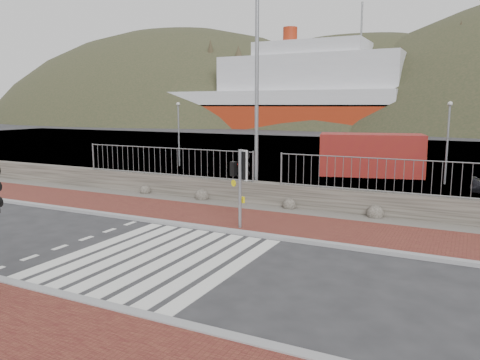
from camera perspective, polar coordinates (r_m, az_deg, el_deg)
The scene contains 15 objects.
ground at distance 12.54m, azimuth -9.95°, elevation -9.33°, with size 220.00×220.00×0.00m, color #28282B.
sidewalk_far at distance 16.22m, azimuth -0.46°, elevation -4.80°, with size 40.00×3.00×0.08m, color brown.
kerb_near at distance 10.43m, azimuth -20.06°, elevation -13.36°, with size 40.00×0.25×0.12m, color gray.
kerb_far at distance 14.94m, azimuth -3.08°, elevation -5.99°, with size 40.00×0.25×0.12m, color gray.
zebra_crossing at distance 12.54m, azimuth -9.96°, elevation -9.31°, with size 4.62×5.60×0.01m.
gravel_strip at distance 17.98m, azimuth 2.45°, elevation -3.45°, with size 40.00×1.50×0.06m, color #59544C.
stone_wall at distance 18.61m, azimuth 3.46°, elevation -1.71°, with size 40.00×0.60×0.90m, color #423F36.
railing at distance 18.27m, azimuth 3.32°, elevation 2.44°, with size 18.07×0.07×1.22m.
quay at distance 38.30m, azimuth 15.67°, elevation 2.87°, with size 120.00×40.00×0.50m, color #4C4C4F.
water at distance 72.88m, azimuth 20.98°, elevation 5.42°, with size 220.00×50.00×0.05m, color #3F4C54.
ferry at distance 83.71m, azimuth 4.28°, elevation 10.06°, with size 50.00×16.00×20.00m.
hills_backdrop at distance 101.10m, azimuth 25.51°, elevation -7.29°, with size 254.00×90.00×100.00m.
traffic_signal_far at distance 14.66m, azimuth -0.09°, elevation 0.99°, with size 0.63×0.41×2.58m.
streetlight at distance 19.30m, azimuth 2.40°, elevation 12.40°, with size 1.85×0.77×8.97m.
shipping_container at distance 27.48m, azimuth 15.66°, elevation 2.99°, with size 5.62×2.34×2.34m, color maroon.
Camera 1 is at (7.15, -9.52, 3.94)m, focal length 35.00 mm.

